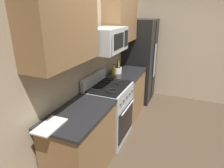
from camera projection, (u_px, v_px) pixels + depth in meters
name	position (u px, v px, depth m)	size (l,w,h in m)	color
ground_plane	(145.00, 145.00, 3.17)	(16.00, 16.00, 0.00)	#473828
wall_back	(88.00, 60.00, 3.07)	(8.00, 0.10, 2.60)	tan
counter_left	(81.00, 144.00, 2.47)	(0.99, 0.58, 0.91)	olive
range_oven	(109.00, 112.00, 3.23)	(0.76, 0.62, 1.09)	#B2B5BA
counter_right	(126.00, 93.00, 3.98)	(0.95, 0.58, 0.91)	olive
refrigerator	(139.00, 61.00, 4.57)	(0.77, 0.69, 1.86)	black
wall_right	(171.00, 44.00, 4.64)	(0.10, 8.00, 2.60)	tan
microwave	(107.00, 40.00, 2.83)	(0.73, 0.44, 0.34)	#B2B5BA
upper_cabinets_left	(62.00, 27.00, 2.02)	(0.98, 0.34, 0.77)	olive
upper_cabinets_right	(121.00, 20.00, 3.54)	(0.94, 0.34, 0.77)	olive
utensil_crock	(117.00, 70.00, 3.75)	(0.17, 0.17, 0.32)	white
cutting_board	(50.00, 126.00, 2.02)	(0.36, 0.21, 0.02)	silver
bottle_oil	(114.00, 70.00, 3.59)	(0.07, 0.07, 0.21)	gold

